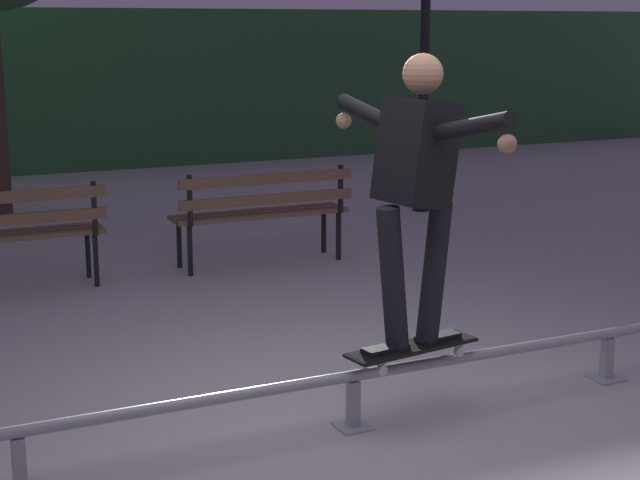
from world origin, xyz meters
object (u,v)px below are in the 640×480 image
(skateboard, at_px, (412,348))
(park_bench_left_center, at_px, (263,206))
(park_bench_leftmost, at_px, (3,228))
(skateboarder, at_px, (416,177))
(grind_rail, at_px, (353,383))

(skateboard, relative_size, park_bench_left_center, 0.50)
(skateboard, distance_m, park_bench_leftmost, 3.92)
(skateboarder, bearing_deg, park_bench_left_center, 81.30)
(skateboarder, bearing_deg, park_bench_leftmost, 115.20)
(grind_rail, xyz_separation_m, skateboarder, (0.36, 0.00, 1.08))
(skateboarder, distance_m, park_bench_leftmost, 4.00)
(grind_rail, relative_size, park_bench_leftmost, 2.53)
(grind_rail, bearing_deg, skateboard, -0.00)
(park_bench_leftmost, bearing_deg, grind_rail, -69.72)
(skateboard, bearing_deg, park_bench_left_center, 81.25)
(skateboarder, relative_size, park_bench_left_center, 0.97)
(grind_rail, height_order, park_bench_left_center, park_bench_left_center)
(skateboard, xyz_separation_m, park_bench_left_center, (0.55, 3.55, 0.14))
(skateboard, xyz_separation_m, park_bench_leftmost, (-1.67, 3.55, 0.14))
(grind_rail, relative_size, park_bench_left_center, 2.53)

